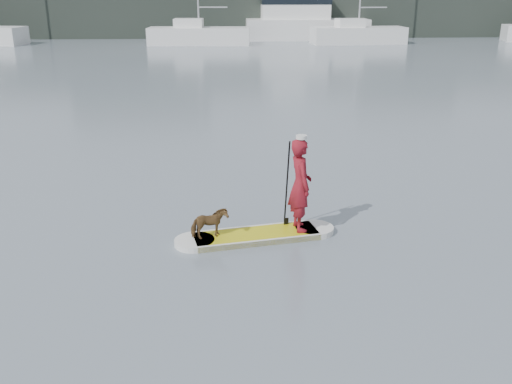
{
  "coord_description": "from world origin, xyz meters",
  "views": [
    {
      "loc": [
        -1.21,
        -6.84,
        4.82
      ],
      "look_at": [
        -0.66,
        3.67,
        1.0
      ],
      "focal_mm": 40.0,
      "sensor_mm": 36.0,
      "label": 1
    }
  ],
  "objects_px": {
    "paddleboard": "(256,236)",
    "sailboat_e": "(357,34)",
    "motor_yacht_a": "(302,18)",
    "sailboat_d": "(198,34)",
    "paddler": "(300,185)",
    "dog": "(209,224)"
  },
  "relations": [
    {
      "from": "paddleboard",
      "to": "dog",
      "type": "relative_size",
      "value": 4.52
    },
    {
      "from": "dog",
      "to": "sailboat_d",
      "type": "distance_m",
      "value": 40.7
    },
    {
      "from": "paddleboard",
      "to": "motor_yacht_a",
      "type": "height_order",
      "value": "motor_yacht_a"
    },
    {
      "from": "sailboat_d",
      "to": "paddleboard",
      "type": "bearing_deg",
      "value": -82.88
    },
    {
      "from": "paddler",
      "to": "motor_yacht_a",
      "type": "distance_m",
      "value": 45.22
    },
    {
      "from": "motor_yacht_a",
      "to": "sailboat_d",
      "type": "bearing_deg",
      "value": -154.42
    },
    {
      "from": "dog",
      "to": "paddleboard",
      "type": "bearing_deg",
      "value": -100.14
    },
    {
      "from": "dog",
      "to": "sailboat_e",
      "type": "xyz_separation_m",
      "value": [
        11.95,
        40.74,
        0.42
      ]
    },
    {
      "from": "sailboat_d",
      "to": "paddler",
      "type": "bearing_deg",
      "value": -81.6
    },
    {
      "from": "dog",
      "to": "sailboat_d",
      "type": "height_order",
      "value": "sailboat_d"
    },
    {
      "from": "sailboat_e",
      "to": "paddleboard",
      "type": "bearing_deg",
      "value": -110.12
    },
    {
      "from": "dog",
      "to": "paddler",
      "type": "bearing_deg",
      "value": -100.14
    },
    {
      "from": "dog",
      "to": "sailboat_e",
      "type": "height_order",
      "value": "sailboat_e"
    },
    {
      "from": "motor_yacht_a",
      "to": "paddler",
      "type": "bearing_deg",
      "value": -97.27
    },
    {
      "from": "paddler",
      "to": "motor_yacht_a",
      "type": "height_order",
      "value": "motor_yacht_a"
    },
    {
      "from": "paddler",
      "to": "sailboat_e",
      "type": "xyz_separation_m",
      "value": [
        10.13,
        40.37,
        -0.23
      ]
    },
    {
      "from": "paddleboard",
      "to": "motor_yacht_a",
      "type": "relative_size",
      "value": 0.28
    },
    {
      "from": "sailboat_e",
      "to": "motor_yacht_a",
      "type": "distance_m",
      "value": 6.34
    },
    {
      "from": "paddleboard",
      "to": "sailboat_e",
      "type": "bearing_deg",
      "value": 63.46
    },
    {
      "from": "sailboat_e",
      "to": "motor_yacht_a",
      "type": "bearing_deg",
      "value": 129.44
    },
    {
      "from": "sailboat_d",
      "to": "motor_yacht_a",
      "type": "distance_m",
      "value": 10.61
    },
    {
      "from": "paddleboard",
      "to": "motor_yacht_a",
      "type": "xyz_separation_m",
      "value": [
        6.66,
        45.02,
        1.87
      ]
    }
  ]
}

